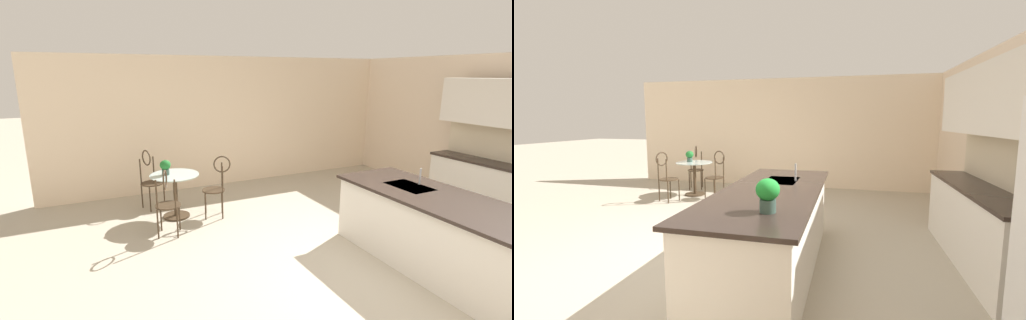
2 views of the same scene
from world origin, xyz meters
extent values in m
plane|color=#B2A893|center=(0.00, 0.00, 0.00)|extent=(40.00, 40.00, 0.00)
cube|color=beige|center=(-4.26, 0.00, 1.35)|extent=(0.12, 7.80, 2.70)
cube|color=white|center=(0.30, 0.85, 0.44)|extent=(2.70, 0.96, 0.88)
cube|color=#2D231E|center=(0.30, 0.85, 0.90)|extent=(2.80, 1.06, 0.04)
cube|color=#B2B5BA|center=(-0.25, 0.85, 0.91)|extent=(0.56, 0.40, 0.03)
cube|color=white|center=(-0.40, 3.20, 0.44)|extent=(2.40, 0.60, 0.88)
cube|color=#2D231E|center=(-0.40, 3.20, 0.90)|extent=(2.44, 0.64, 0.04)
cube|color=beige|center=(-0.40, 3.36, 1.22)|extent=(2.40, 0.04, 0.60)
cube|color=white|center=(-0.40, 3.18, 1.90)|extent=(2.40, 0.36, 0.76)
cylinder|color=#3D2D1E|center=(-2.76, -1.68, 0.01)|extent=(0.44, 0.44, 0.03)
cylinder|color=#3D2D1E|center=(-2.76, -1.68, 0.38)|extent=(0.07, 0.07, 0.69)
cylinder|color=#B2C6C1|center=(-2.76, -1.68, 0.73)|extent=(0.80, 0.80, 0.01)
cylinder|color=#3D2D1E|center=(-2.43, -1.27, 0.23)|extent=(0.03, 0.03, 0.45)
cylinder|color=#3D2D1E|center=(-2.70, -1.19, 0.23)|extent=(0.03, 0.03, 0.45)
cylinder|color=#3D2D1E|center=(-2.34, -1.01, 0.23)|extent=(0.03, 0.03, 0.45)
cylinder|color=#3D2D1E|center=(-2.61, -0.92, 0.23)|extent=(0.03, 0.03, 0.45)
cylinder|color=#3D2D1E|center=(-2.52, -1.10, 0.46)|extent=(0.48, 0.48, 0.02)
cylinder|color=#3D2D1E|center=(-2.35, -0.99, 0.68)|extent=(0.03, 0.03, 0.45)
cylinder|color=#3D2D1E|center=(-2.60, -0.91, 0.68)|extent=(0.03, 0.03, 0.45)
torus|color=#3D2D1E|center=(-2.47, -0.95, 0.90)|extent=(0.11, 0.28, 0.28)
cylinder|color=#3D2D1E|center=(-3.27, -1.78, 0.23)|extent=(0.03, 0.03, 0.45)
cylinder|color=#3D2D1E|center=(-3.17, -2.04, 0.23)|extent=(0.03, 0.03, 0.45)
cylinder|color=#3D2D1E|center=(-3.53, -1.87, 0.23)|extent=(0.03, 0.03, 0.45)
cylinder|color=#3D2D1E|center=(-3.43, -2.14, 0.23)|extent=(0.03, 0.03, 0.45)
cylinder|color=#3D2D1E|center=(-3.35, -1.96, 0.46)|extent=(0.49, 0.49, 0.02)
cylinder|color=#3D2D1E|center=(-3.53, -1.89, 0.68)|extent=(0.03, 0.03, 0.45)
cylinder|color=#3D2D1E|center=(-3.44, -2.13, 0.68)|extent=(0.03, 0.03, 0.45)
torus|color=#3D2D1E|center=(-3.49, -2.01, 0.90)|extent=(0.27, 0.12, 0.28)
cylinder|color=#3D2D1E|center=(-2.30, -2.02, 0.23)|extent=(0.03, 0.03, 0.45)
cylinder|color=#3D2D1E|center=(-2.20, -1.76, 0.23)|extent=(0.03, 0.03, 0.45)
cylinder|color=#3D2D1E|center=(-2.04, -2.11, 0.23)|extent=(0.03, 0.03, 0.45)
cylinder|color=#3D2D1E|center=(-1.94, -1.85, 0.23)|extent=(0.03, 0.03, 0.45)
cylinder|color=#3D2D1E|center=(-2.12, -1.94, 0.46)|extent=(0.49, 0.49, 0.02)
cylinder|color=#3D2D1E|center=(-2.02, -2.11, 0.68)|extent=(0.03, 0.03, 0.45)
cylinder|color=#3D2D1E|center=(-1.94, -1.86, 0.68)|extent=(0.03, 0.03, 0.45)
torus|color=#3D2D1E|center=(-1.98, -1.99, 0.90)|extent=(0.28, 0.12, 0.28)
cylinder|color=#B2B5BA|center=(-0.25, 1.03, 1.03)|extent=(0.02, 0.02, 0.22)
cylinder|color=#385147|center=(-2.81, -1.81, 0.79)|extent=(0.12, 0.12, 0.09)
ellipsoid|color=#22702D|center=(-2.81, -1.81, 0.91)|extent=(0.17, 0.17, 0.16)
cylinder|color=#385147|center=(1.15, 1.04, 0.98)|extent=(0.14, 0.14, 0.11)
ellipsoid|color=green|center=(1.15, 1.04, 1.11)|extent=(0.20, 0.20, 0.18)
camera|label=1|loc=(3.01, -2.91, 2.37)|focal=25.48mm
camera|label=2|loc=(3.63, 1.68, 1.69)|focal=22.32mm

